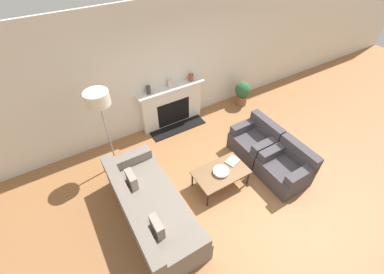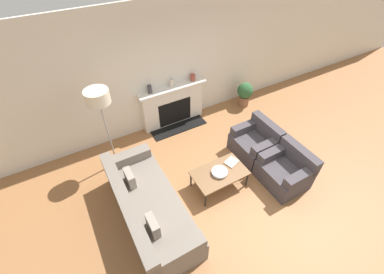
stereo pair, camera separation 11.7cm
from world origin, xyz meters
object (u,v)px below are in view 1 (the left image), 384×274
object	(u,v)px
floor_lamp	(99,105)
mantel_vase_center_left	(170,83)
coffee_table	(221,173)
potted_plant	(243,92)
armchair_far	(255,141)
mantel_vase_left	(148,90)
fireplace	(172,106)
mantel_vase_center_right	(191,77)
book	(232,161)
bowl	(221,171)
armchair_near	(286,168)
couch	(150,208)

from	to	relation	value
floor_lamp	mantel_vase_center_left	size ratio (longest dim) A/B	9.82
coffee_table	potted_plant	distance (m)	2.87
mantel_vase_center_left	potted_plant	xyz separation A→B (m)	(2.00, -0.29, -0.74)
armchair_far	mantel_vase_left	distance (m)	2.59
fireplace	coffee_table	xyz separation A→B (m)	(-0.13, -2.21, -0.14)
armchair_far	mantel_vase_center_right	world-z (taller)	mantel_vase_center_right
book	mantel_vase_center_left	distance (m)	2.26
bowl	mantel_vase_center_right	distance (m)	2.44
floor_lamp	mantel_vase_center_left	bearing A→B (deg)	21.24
bowl	floor_lamp	xyz separation A→B (m)	(-1.57, 1.58, 1.14)
armchair_near	coffee_table	xyz separation A→B (m)	(-1.20, 0.53, 0.07)
book	mantel_vase_center_right	bearing A→B (deg)	63.88
book	mantel_vase_left	size ratio (longest dim) A/B	1.65
armchair_near	coffee_table	distance (m)	1.31
armchair_near	book	size ratio (longest dim) A/B	2.85
coffee_table	bowl	xyz separation A→B (m)	(-0.02, -0.01, 0.07)
couch	armchair_far	bearing A→B (deg)	-82.69
potted_plant	couch	bearing A→B (deg)	-151.89
bowl	potted_plant	bearing A→B (deg)	42.48
armchair_far	fireplace	bearing A→B (deg)	-149.82
floor_lamp	mantel_vase_center_left	world-z (taller)	floor_lamp
book	armchair_near	bearing A→B (deg)	-53.63
bowl	mantel_vase_center_left	size ratio (longest dim) A/B	1.63
book	floor_lamp	bearing A→B (deg)	125.45
mantel_vase_center_left	potted_plant	distance (m)	2.15
bowl	book	xyz separation A→B (m)	(0.36, 0.11, -0.03)
coffee_table	mantel_vase_left	size ratio (longest dim) A/B	5.54
couch	book	xyz separation A→B (m)	(1.80, 0.07, 0.10)
floor_lamp	mantel_vase_left	world-z (taller)	floor_lamp
fireplace	couch	size ratio (longest dim) A/B	0.73
armchair_far	coffee_table	bearing A→B (deg)	-72.87
couch	armchair_far	distance (m)	2.68
coffee_table	floor_lamp	size ratio (longest dim) A/B	0.56
armchair_near	mantel_vase_left	distance (m)	3.30
bowl	floor_lamp	size ratio (longest dim) A/B	0.17
floor_lamp	mantel_vase_left	xyz separation A→B (m)	(1.17, 0.66, -0.44)
mantel_vase_center_right	bowl	bearing A→B (deg)	-107.22
coffee_table	book	distance (m)	0.36
coffee_table	potted_plant	size ratio (longest dim) A/B	1.52
armchair_far	mantel_vase_center_left	xyz separation A→B (m)	(-1.08, 1.86, 0.83)
mantel_vase_center_left	potted_plant	size ratio (longest dim) A/B	0.28
mantel_vase_center_left	mantel_vase_center_right	world-z (taller)	mantel_vase_center_left
floor_lamp	mantel_vase_center_right	world-z (taller)	floor_lamp
bowl	potted_plant	world-z (taller)	potted_plant
coffee_table	book	xyz separation A→B (m)	(0.34, 0.10, 0.04)
potted_plant	armchair_far	bearing A→B (deg)	-120.35
book	mantel_vase_center_right	distance (m)	2.27
couch	bowl	bearing A→B (deg)	-91.70
armchair_near	armchair_far	xyz separation A→B (m)	(0.00, 0.90, 0.00)
mantel_vase_center_right	couch	bearing A→B (deg)	-134.16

